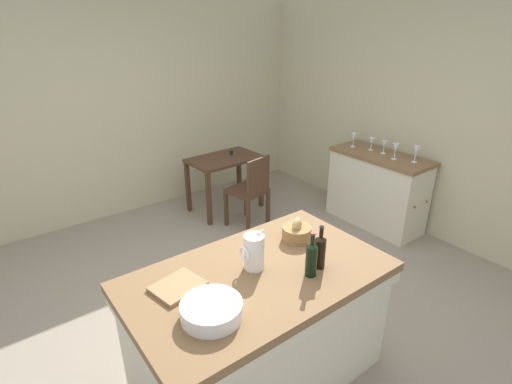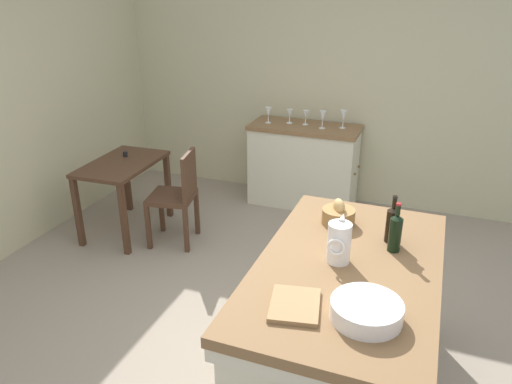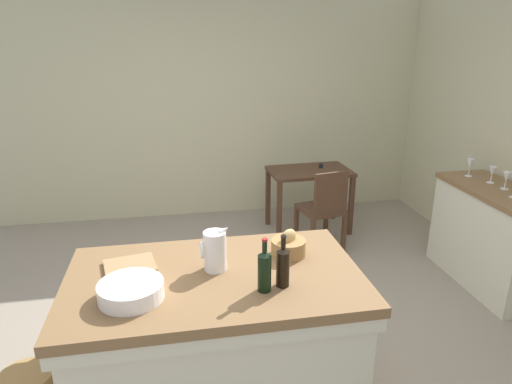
% 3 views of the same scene
% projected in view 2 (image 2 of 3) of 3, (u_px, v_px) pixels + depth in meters
% --- Properties ---
extents(ground_plane, '(6.76, 6.76, 0.00)m').
position_uv_depth(ground_plane, '(263.00, 334.00, 3.46)').
color(ground_plane, gray).
extents(wall_right, '(0.12, 5.20, 2.60)m').
position_uv_depth(wall_right, '(348.00, 84.00, 5.17)').
color(wall_right, '#B7B28E').
rests_on(wall_right, ground).
extents(island_table, '(1.66, 0.97, 0.87)m').
position_uv_depth(island_table, '(343.00, 323.00, 2.84)').
color(island_table, brown).
rests_on(island_table, ground).
extents(side_cabinet, '(0.52, 1.18, 0.89)m').
position_uv_depth(side_cabinet, '(303.00, 165.00, 5.34)').
color(side_cabinet, brown).
rests_on(side_cabinet, ground).
extents(writing_desk, '(0.92, 0.60, 0.77)m').
position_uv_depth(writing_desk, '(123.00, 173.00, 4.68)').
color(writing_desk, '#472D1E').
rests_on(writing_desk, ground).
extents(wooden_chair, '(0.47, 0.47, 0.90)m').
position_uv_depth(wooden_chair, '(178.00, 194.00, 4.50)').
color(wooden_chair, '#472D1E').
rests_on(wooden_chair, ground).
extents(pitcher, '(0.17, 0.13, 0.27)m').
position_uv_depth(pitcher, '(339.00, 242.00, 2.66)').
color(pitcher, white).
rests_on(pitcher, island_table).
extents(wash_bowl, '(0.33, 0.33, 0.09)m').
position_uv_depth(wash_bowl, '(366.00, 311.00, 2.23)').
color(wash_bowl, white).
rests_on(wash_bowl, island_table).
extents(bread_basket, '(0.21, 0.21, 0.17)m').
position_uv_depth(bread_basket, '(338.00, 215.00, 3.11)').
color(bread_basket, olive).
rests_on(bread_basket, island_table).
extents(cutting_board, '(0.32, 0.28, 0.02)m').
position_uv_depth(cutting_board, '(295.00, 305.00, 2.32)').
color(cutting_board, '#99754C').
rests_on(cutting_board, island_table).
extents(wine_bottle_dark, '(0.07, 0.07, 0.29)m').
position_uv_depth(wine_bottle_dark, '(392.00, 223.00, 2.87)').
color(wine_bottle_dark, black).
rests_on(wine_bottle_dark, island_table).
extents(wine_bottle_amber, '(0.07, 0.07, 0.30)m').
position_uv_depth(wine_bottle_amber, '(395.00, 232.00, 2.77)').
color(wine_bottle_amber, black).
rests_on(wine_bottle_amber, island_table).
extents(wine_glass_far_left, '(0.07, 0.07, 0.19)m').
position_uv_depth(wine_glass_far_left, '(343.00, 116.00, 5.03)').
color(wine_glass_far_left, white).
rests_on(wine_glass_far_left, side_cabinet).
extents(wine_glass_left, '(0.07, 0.07, 0.18)m').
position_uv_depth(wine_glass_left, '(323.00, 116.00, 5.02)').
color(wine_glass_left, white).
rests_on(wine_glass_left, side_cabinet).
extents(wine_glass_middle, '(0.07, 0.07, 0.15)m').
position_uv_depth(wine_glass_middle, '(306.00, 115.00, 5.16)').
color(wine_glass_middle, white).
rests_on(wine_glass_middle, side_cabinet).
extents(wine_glass_right, '(0.07, 0.07, 0.15)m').
position_uv_depth(wine_glass_right, '(290.00, 114.00, 5.21)').
color(wine_glass_right, white).
rests_on(wine_glass_right, side_cabinet).
extents(wine_glass_far_right, '(0.07, 0.07, 0.17)m').
position_uv_depth(wine_glass_far_right, '(268.00, 112.00, 5.22)').
color(wine_glass_far_right, white).
rests_on(wine_glass_far_right, side_cabinet).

